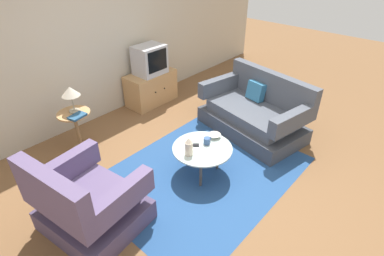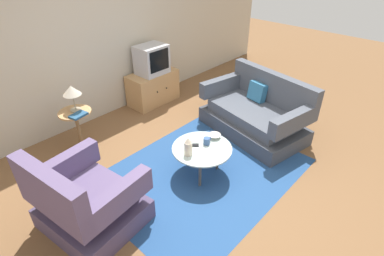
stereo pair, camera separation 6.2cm
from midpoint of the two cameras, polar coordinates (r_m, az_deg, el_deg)
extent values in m
plane|color=brown|center=(4.04, -0.34, -8.52)|extent=(16.00, 16.00, 0.00)
cube|color=#BCB29E|center=(5.01, -20.60, 15.45)|extent=(9.00, 0.12, 2.70)
cube|color=navy|center=(4.05, 1.39, -8.35)|extent=(2.57, 1.97, 0.00)
cube|color=#4B3E5C|center=(3.54, -17.95, -15.10)|extent=(0.98, 1.05, 0.24)
cube|color=#5B4C70|center=(3.40, -18.55, -12.68)|extent=(0.81, 0.76, 0.18)
cube|color=#5B4C70|center=(3.04, -25.03, -11.52)|extent=(0.26, 0.97, 0.53)
cube|color=#5B4C70|center=(3.00, -14.24, -13.20)|extent=(0.88, 0.25, 0.26)
cube|color=#5B4C70|center=(3.53, -23.36, -7.12)|extent=(0.88, 0.25, 0.26)
cube|color=#3E424B|center=(4.88, 10.56, 0.62)|extent=(1.18, 1.72, 0.24)
cube|color=#4C515B|center=(4.77, 10.80, 2.77)|extent=(0.99, 1.42, 0.18)
cube|color=#4C515B|center=(4.89, 14.24, 7.39)|extent=(0.44, 1.57, 0.47)
cube|color=#4C515B|center=(5.12, 5.18, 8.07)|extent=(0.91, 0.31, 0.25)
cube|color=#4C515B|center=(4.30, 18.03, 1.46)|extent=(0.91, 0.31, 0.25)
cube|color=teal|center=(4.93, 11.44, 6.75)|extent=(0.22, 0.31, 0.30)
cylinder|color=#B2C6C1|center=(3.80, 1.47, -3.78)|extent=(0.75, 0.75, 0.02)
cylinder|color=#4C4742|center=(4.05, -1.05, -4.82)|extent=(0.04, 0.04, 0.39)
cylinder|color=#4C4742|center=(3.75, 1.15, -8.39)|extent=(0.04, 0.04, 0.39)
cylinder|color=#4C4742|center=(4.02, 4.38, -5.27)|extent=(0.04, 0.04, 0.39)
cylinder|color=tan|center=(4.47, -21.55, 2.53)|extent=(0.44, 0.44, 0.02)
cylinder|color=brown|center=(4.62, -20.82, -0.68)|extent=(0.05, 0.05, 0.57)
cylinder|color=brown|center=(4.76, -20.19, -3.44)|extent=(0.24, 0.24, 0.02)
cube|color=tan|center=(5.65, -7.94, 7.40)|extent=(0.90, 0.46, 0.57)
sphere|color=black|center=(5.41, -7.08, 6.61)|extent=(0.02, 0.02, 0.02)
sphere|color=black|center=(5.54, -5.43, 7.35)|extent=(0.02, 0.02, 0.02)
cube|color=#B7B7BC|center=(5.44, -8.23, 12.44)|extent=(0.51, 0.40, 0.49)
cube|color=black|center=(5.28, -6.76, 12.28)|extent=(0.41, 0.01, 0.36)
cylinder|color=#9E937A|center=(4.48, -21.36, 2.98)|extent=(0.15, 0.15, 0.02)
cylinder|color=#9E937A|center=(4.43, -21.66, 4.33)|extent=(0.02, 0.02, 0.22)
cone|color=beige|center=(4.36, -22.12, 6.35)|extent=(0.24, 0.24, 0.13)
cylinder|color=beige|center=(3.63, -1.08, -3.85)|extent=(0.10, 0.10, 0.18)
cone|color=beige|center=(3.56, -1.10, -2.29)|extent=(0.09, 0.09, 0.06)
cylinder|color=#335184|center=(3.84, 2.32, -2.43)|extent=(0.08, 0.08, 0.09)
torus|color=#335184|center=(3.87, 2.86, -2.06)|extent=(0.06, 0.01, 0.06)
cone|color=silver|center=(3.98, 3.77, -1.47)|extent=(0.16, 0.16, 0.05)
cube|color=black|center=(3.82, -0.33, -3.20)|extent=(0.14, 0.15, 0.02)
cube|color=navy|center=(4.33, -20.93, 2.07)|extent=(0.24, 0.19, 0.03)
camera|label=1|loc=(0.03, -90.46, -0.29)|focal=28.67mm
camera|label=2|loc=(0.03, 89.54, 0.29)|focal=28.67mm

